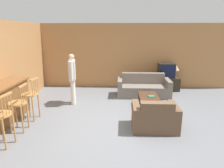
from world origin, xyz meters
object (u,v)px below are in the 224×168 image
at_px(bar_chair_mid, 18,106).
at_px(tv, 166,70).
at_px(bar_chair_near, 2,118).
at_px(person_by_window, 72,76).
at_px(couch_far, 143,88).
at_px(table_lamp, 176,68).
at_px(bar_chair_far, 31,97).
at_px(book_on_table, 151,96).
at_px(coffee_table, 149,98).
at_px(tv_unit, 165,84).
at_px(armchair_near, 155,118).

distance_m(bar_chair_mid, tv, 5.48).
distance_m(bar_chair_near, person_by_window, 2.68).
xyz_separation_m(couch_far, table_lamp, (1.31, 0.76, 0.62)).
bearing_deg(person_by_window, bar_chair_mid, -114.11).
height_order(bar_chair_far, couch_far, bar_chair_far).
xyz_separation_m(bar_chair_far, person_by_window, (0.83, 1.22, 0.30)).
bearing_deg(tv, bar_chair_near, -134.46).
height_order(couch_far, person_by_window, person_by_window).
distance_m(bar_chair_near, couch_far, 4.74).
distance_m(couch_far, book_on_table, 1.34).
xyz_separation_m(couch_far, book_on_table, (0.10, -1.33, 0.12)).
bearing_deg(bar_chair_far, bar_chair_mid, -89.99).
relative_size(bar_chair_near, bar_chair_far, 1.00).
bearing_deg(table_lamp, book_on_table, -120.11).
xyz_separation_m(bar_chair_mid, bar_chair_far, (-0.00, 0.65, 0.00)).
distance_m(coffee_table, tv_unit, 2.22).
bearing_deg(couch_far, bar_chair_mid, -138.62).
bearing_deg(armchair_near, bar_chair_near, -164.61).
xyz_separation_m(couch_far, armchair_near, (0.00, -2.60, 0.00)).
bearing_deg(tv_unit, book_on_table, -112.35).
bearing_deg(bar_chair_near, bar_chair_far, 90.00).
relative_size(couch_far, book_on_table, 8.27).
bearing_deg(tv_unit, bar_chair_near, -134.44).
bearing_deg(bar_chair_far, couch_far, 34.18).
height_order(bar_chair_near, tv, bar_chair_near).
height_order(armchair_near, coffee_table, armchair_near).
distance_m(bar_chair_far, tv_unit, 5.10).
relative_size(couch_far, armchair_near, 1.77).
bearing_deg(couch_far, tv, 38.35).
bearing_deg(coffee_table, tv, 65.21).
relative_size(bar_chair_far, tv_unit, 1.10).
bearing_deg(tv_unit, armchair_near, -105.84).
height_order(bar_chair_far, book_on_table, bar_chair_far).
height_order(couch_far, coffee_table, couch_far).
xyz_separation_m(bar_chair_near, coffee_table, (3.23, 2.22, -0.27)).
xyz_separation_m(armchair_near, person_by_window, (-2.37, 1.64, 0.62)).
distance_m(coffee_table, table_lamp, 2.46).
distance_m(bar_chair_mid, table_lamp, 5.76).
relative_size(bar_chair_mid, tv, 1.80).
height_order(couch_far, tv, tv).
bearing_deg(tv, coffee_table, -114.79).
xyz_separation_m(bar_chair_mid, armchair_near, (3.20, 0.22, -0.32)).
relative_size(bar_chair_near, table_lamp, 2.14).
height_order(armchair_near, table_lamp, table_lamp).
distance_m(tv, table_lamp, 0.37).
relative_size(coffee_table, person_by_window, 0.59).
height_order(armchair_near, tv, tv).
relative_size(tv_unit, person_by_window, 0.63).
relative_size(armchair_near, tv, 1.71).
relative_size(tv, table_lamp, 1.19).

